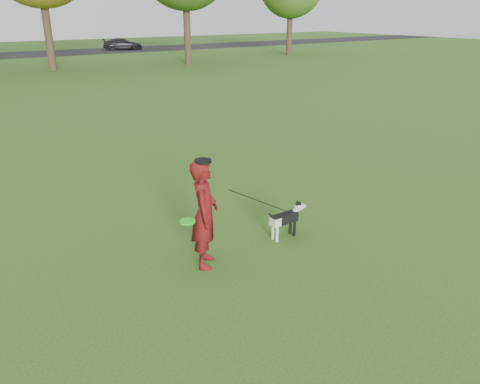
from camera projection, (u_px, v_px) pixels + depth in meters
ground at (218, 254)px, 7.49m from camera, size 120.00×120.00×0.00m
man at (205, 214)px, 6.91m from camera, size 0.68×0.73×1.67m
dog at (287, 217)px, 7.94m from camera, size 0.80×0.16×0.61m
car_right at (123, 44)px, 45.36m from camera, size 4.02×2.61×1.08m
man_held_items at (260, 202)px, 7.43m from camera, size 2.17×0.30×1.27m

